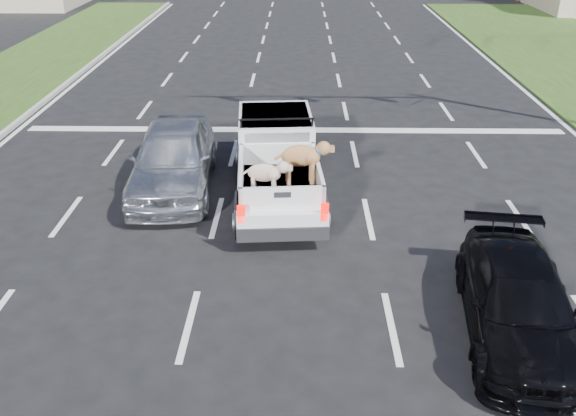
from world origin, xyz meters
name	(u,v)px	position (x,y,z in m)	size (l,w,h in m)	color
ground	(290,326)	(0.00, 0.00, 0.00)	(160.00, 160.00, 0.00)	black
road_markings	(293,173)	(0.00, 6.56, 0.01)	(17.75, 60.00, 0.01)	silver
pickup_truck	(278,161)	(-0.37, 5.20, 0.93)	(2.38, 5.42, 1.98)	black
silver_sedan	(173,158)	(-3.00, 5.59, 0.82)	(1.94, 4.83, 1.64)	silver
black_coupe	(518,302)	(3.79, -0.08, 0.62)	(1.74, 4.27, 1.24)	black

